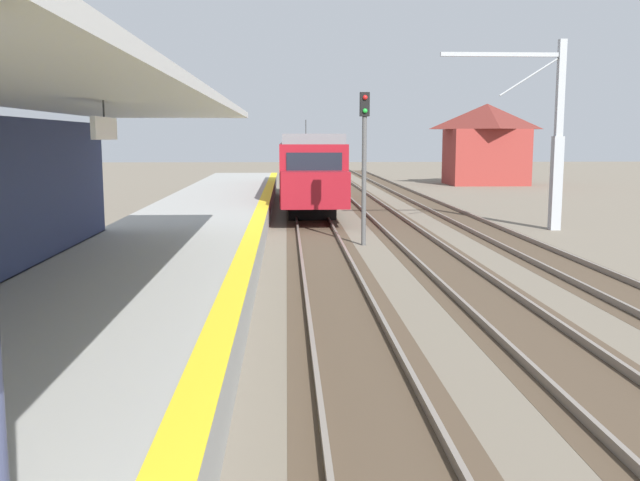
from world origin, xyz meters
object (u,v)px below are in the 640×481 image
Objects in this scene: rail_signal_post at (364,152)px; catenary_pylon_far_side at (551,140)px; approaching_train at (308,166)px; distant_trackside_house at (486,143)px.

rail_signal_post is 0.69× the size of catenary_pylon_far_side.
rail_signal_post is at bearing -154.02° from catenary_pylon_far_side.
approaching_train is 2.61× the size of catenary_pylon_far_side.
distant_trackside_house is (5.44, 28.52, -0.27)m from catenary_pylon_far_side.
catenary_pylon_far_side is (7.85, 3.83, 0.41)m from rail_signal_post.
catenary_pylon_far_side reaches higher than rail_signal_post.
catenary_pylon_far_side is at bearing 25.98° from rail_signal_post.
distant_trackside_house reaches higher than rail_signal_post.
catenary_pylon_far_side is at bearing -100.80° from distant_trackside_house.
approaching_train is at bearing -129.02° from distant_trackside_house.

